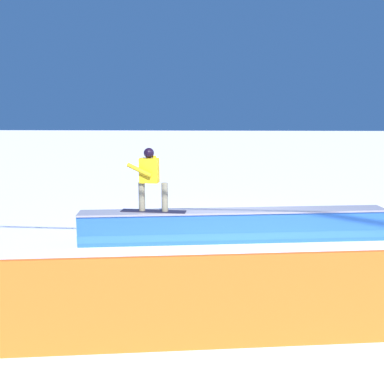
# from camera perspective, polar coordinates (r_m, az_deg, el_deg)

# --- Properties ---
(ground_plane) EXTENTS (120.00, 120.00, 0.00)m
(ground_plane) POSITION_cam_1_polar(r_m,az_deg,el_deg) (9.55, 5.68, -6.60)
(ground_plane) COLOR white
(grind_box) EXTENTS (6.83, 1.40, 0.71)m
(grind_box) POSITION_cam_1_polar(r_m,az_deg,el_deg) (9.46, 5.72, -4.73)
(grind_box) COLOR blue
(grind_box) RESTS_ON ground_plane
(snowboarder) EXTENTS (1.44, 0.42, 1.39)m
(snowboarder) POSITION_cam_1_polar(r_m,az_deg,el_deg) (9.09, -5.68, 2.00)
(snowboarder) COLOR black
(snowboarder) RESTS_ON grind_box
(safety_fence) EXTENTS (13.05, 1.71, 1.19)m
(safety_fence) POSITION_cam_1_polar(r_m,az_deg,el_deg) (5.27, 8.17, -14.45)
(safety_fence) COLOR orange
(safety_fence) RESTS_ON ground_plane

